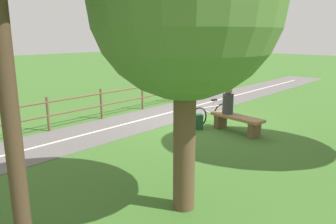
# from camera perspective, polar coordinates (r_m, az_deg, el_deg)

# --- Properties ---
(ground_plane) EXTENTS (80.00, 80.00, 0.00)m
(ground_plane) POSITION_cam_1_polar(r_m,az_deg,el_deg) (10.99, 4.71, -1.46)
(ground_plane) COLOR #3D6B28
(paved_path) EXTENTS (3.02, 36.04, 0.02)m
(paved_path) POSITION_cam_1_polar(r_m,az_deg,el_deg) (9.39, -17.06, -4.55)
(paved_path) COLOR #66605E
(paved_path) RESTS_ON ground_plane
(path_centre_line) EXTENTS (0.86, 31.99, 0.00)m
(path_centre_line) POSITION_cam_1_polar(r_m,az_deg,el_deg) (9.39, -17.07, -4.49)
(path_centre_line) COLOR silver
(path_centre_line) RESTS_ON paved_path
(bench) EXTENTS (1.69, 0.66, 0.50)m
(bench) POSITION_cam_1_polar(r_m,az_deg,el_deg) (9.76, 11.92, -1.56)
(bench) COLOR #937047
(bench) RESTS_ON ground_plane
(person_seated) EXTENTS (0.36, 0.36, 0.82)m
(person_seated) POSITION_cam_1_polar(r_m,az_deg,el_deg) (9.86, 10.42, 1.82)
(person_seated) COLOR #38383D
(person_seated) RESTS_ON bench
(bicycle) EXTENTS (0.38, 1.58, 0.83)m
(bicycle) POSITION_cam_1_polar(r_m,az_deg,el_deg) (10.36, 7.40, -0.47)
(bicycle) COLOR black
(bicycle) RESTS_ON ground_plane
(backpack) EXTENTS (0.35, 0.34, 0.45)m
(backpack) POSITION_cam_1_polar(r_m,az_deg,el_deg) (9.98, 5.39, -1.68)
(backpack) COLOR #1E4C2D
(backpack) RESTS_ON ground_plane
(fence_roadside) EXTENTS (0.67, 15.65, 1.03)m
(fence_roadside) POSITION_cam_1_polar(r_m,az_deg,el_deg) (10.24, -20.25, 0.20)
(fence_roadside) COLOR brown
(fence_roadside) RESTS_ON ground_plane
(tree_far_right) EXTENTS (2.84, 2.84, 4.67)m
(tree_far_right) POSITION_cam_1_polar(r_m,az_deg,el_deg) (4.95, 3.15, 18.23)
(tree_far_right) COLOR brown
(tree_far_right) RESTS_ON ground_plane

